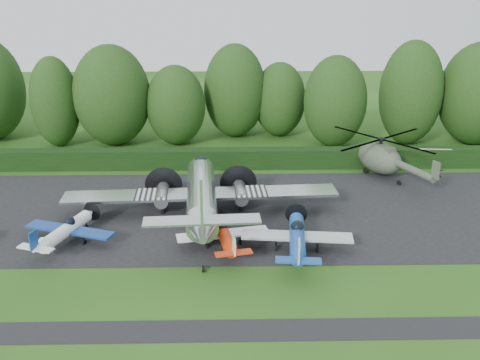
{
  "coord_description": "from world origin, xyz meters",
  "views": [
    {
      "loc": [
        4.38,
        -30.8,
        18.58
      ],
      "look_at": [
        5.24,
        10.96,
        2.5
      ],
      "focal_mm": 40.0,
      "sensor_mm": 36.0,
      "label": 1
    }
  ],
  "objects_px": {
    "helicopter": "(380,156)",
    "light_plane_blue": "(297,237)",
    "transport_plane": "(201,196)",
    "light_plane_orange": "(224,235)",
    "sign_board": "(433,155)",
    "light_plane_white": "(65,230)"
  },
  "relations": [
    {
      "from": "helicopter",
      "to": "sign_board",
      "type": "height_order",
      "value": "helicopter"
    },
    {
      "from": "transport_plane",
      "to": "sign_board",
      "type": "distance_m",
      "value": 25.88
    },
    {
      "from": "light_plane_white",
      "to": "helicopter",
      "type": "distance_m",
      "value": 30.23
    },
    {
      "from": "transport_plane",
      "to": "light_plane_white",
      "type": "distance_m",
      "value": 10.63
    },
    {
      "from": "light_plane_blue",
      "to": "sign_board",
      "type": "bearing_deg",
      "value": 41.96
    },
    {
      "from": "helicopter",
      "to": "light_plane_blue",
      "type": "bearing_deg",
      "value": -99.42
    },
    {
      "from": "light_plane_orange",
      "to": "light_plane_blue",
      "type": "relative_size",
      "value": 0.85
    },
    {
      "from": "light_plane_blue",
      "to": "helicopter",
      "type": "xyz_separation_m",
      "value": [
        10.0,
        15.71,
        0.77
      ]
    },
    {
      "from": "light_plane_orange",
      "to": "sign_board",
      "type": "relative_size",
      "value": 1.94
    },
    {
      "from": "light_plane_blue",
      "to": "sign_board",
      "type": "relative_size",
      "value": 2.28
    },
    {
      "from": "light_plane_orange",
      "to": "sign_board",
      "type": "distance_m",
      "value": 27.0
    },
    {
      "from": "sign_board",
      "to": "helicopter",
      "type": "bearing_deg",
      "value": -167.01
    },
    {
      "from": "light_plane_blue",
      "to": "sign_board",
      "type": "distance_m",
      "value": 23.82
    },
    {
      "from": "sign_board",
      "to": "transport_plane",
      "type": "bearing_deg",
      "value": -157.8
    },
    {
      "from": "light_plane_white",
      "to": "sign_board",
      "type": "xyz_separation_m",
      "value": [
        32.78,
        15.92,
        0.28
      ]
    },
    {
      "from": "transport_plane",
      "to": "light_plane_orange",
      "type": "xyz_separation_m",
      "value": [
        1.86,
        -4.95,
        -0.93
      ]
    },
    {
      "from": "light_plane_orange",
      "to": "helicopter",
      "type": "distance_m",
      "value": 21.23
    },
    {
      "from": "light_plane_blue",
      "to": "helicopter",
      "type": "relative_size",
      "value": 0.6
    },
    {
      "from": "light_plane_white",
      "to": "sign_board",
      "type": "bearing_deg",
      "value": 6.82
    },
    {
      "from": "light_plane_orange",
      "to": "helicopter",
      "type": "bearing_deg",
      "value": 56.17
    },
    {
      "from": "light_plane_white",
      "to": "light_plane_blue",
      "type": "distance_m",
      "value": 16.89
    },
    {
      "from": "transport_plane",
      "to": "helicopter",
      "type": "distance_m",
      "value": 19.68
    }
  ]
}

